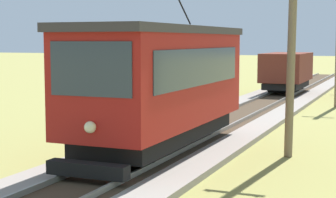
% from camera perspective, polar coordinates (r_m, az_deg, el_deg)
% --- Properties ---
extents(red_tram, '(2.60, 8.54, 4.79)m').
position_cam_1_polar(red_tram, '(16.25, -0.73, 1.73)').
color(red_tram, maroon).
rests_on(red_tram, rail_right).
extents(freight_car, '(2.40, 5.20, 2.31)m').
position_cam_1_polar(freight_car, '(34.94, 12.06, 2.87)').
color(freight_car, maroon).
rests_on(freight_car, rail_right).
extents(utility_pole_mid, '(1.40, 0.61, 7.43)m').
position_cam_1_polar(utility_pole_mid, '(16.68, 12.60, 7.26)').
color(utility_pole_mid, '#7A664C').
rests_on(utility_pole_mid, ground).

